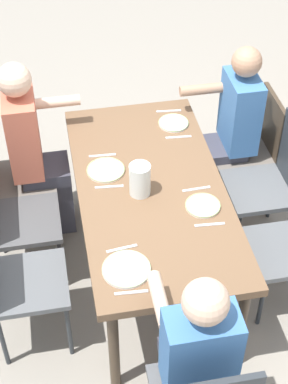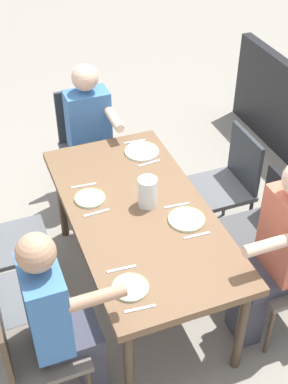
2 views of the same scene
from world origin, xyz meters
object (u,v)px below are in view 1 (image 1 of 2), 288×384
at_px(diner_guest_third, 35,147).
at_px(chair_mid_north, 273,179).
at_px(water_pitcher, 140,181).
at_px(chair_west_north, 252,144).
at_px(plate_3, 126,269).
at_px(dining_table, 151,196).
at_px(chair_mid_south, 12,217).
at_px(plate_2, 203,205).
at_px(plate_0, 173,123).
at_px(chair_east_south, 13,278).
at_px(diner_woman_green, 194,353).
at_px(diner_man_white, 229,128).
at_px(chair_west_south, 10,176).
at_px(plate_1, 106,170).

bearing_deg(diner_guest_third, chair_mid_north, 74.89).
bearing_deg(water_pitcher, chair_mid_north, 102.69).
bearing_deg(water_pitcher, chair_west_north, 123.73).
distance_m(chair_west_north, plate_3, 1.64).
height_order(dining_table, chair_west_north, chair_west_north).
xyz_separation_m(chair_mid_south, plate_2, (0.39, 1.11, 0.27)).
height_order(chair_west_north, plate_0, chair_west_north).
height_order(plate_0, plate_3, same).
xyz_separation_m(chair_east_south, diner_woman_green, (0.75, 0.85, 0.14)).
bearing_deg(plate_0, diner_woman_green, -9.22).
bearing_deg(diner_woman_green, diner_man_white, 158.26).
distance_m(chair_west_south, plate_1, 0.77).
distance_m(chair_mid_north, plate_3, 1.38).
bearing_deg(diner_guest_third, plate_0, 90.35).
xyz_separation_m(chair_mid_south, water_pitcher, (0.21, 0.78, 0.36)).
bearing_deg(dining_table, plate_0, 155.39).
relative_size(diner_guest_third, plate_0, 6.64).
relative_size(chair_west_south, chair_east_south, 0.94).
bearing_deg(plate_3, plate_2, 127.18).
bearing_deg(plate_2, plate_3, -52.82).
bearing_deg(dining_table, diner_guest_third, -131.44).
bearing_deg(chair_west_south, plate_3, 26.94).
bearing_deg(chair_west_south, diner_man_white, 90.11).
height_order(dining_table, chair_mid_south, chair_mid_south).
distance_m(chair_west_north, diner_man_white, 0.25).
bearing_deg(diner_man_white, plate_2, -26.73).
height_order(chair_mid_north, plate_3, chair_mid_north).
xyz_separation_m(dining_table, chair_west_south, (-0.58, -0.85, -0.20)).
height_order(diner_guest_third, plate_3, diner_guest_third).
xyz_separation_m(chair_east_south, plate_2, (-0.13, 1.12, 0.25)).
distance_m(plate_0, plate_2, 0.81).
xyz_separation_m(chair_mid_north, plate_0, (-0.42, -0.59, 0.23)).
relative_size(chair_west_north, plate_0, 4.43).
xyz_separation_m(chair_east_south, diner_guest_third, (-0.93, 0.19, 0.19)).
distance_m(chair_west_north, chair_mid_north, 0.41).
bearing_deg(plate_0, diner_man_white, 89.21).
bearing_deg(dining_table, chair_west_north, 124.29).
bearing_deg(diner_woman_green, plate_2, 163.20).
xyz_separation_m(plate_0, plate_2, (0.81, -0.01, -0.00)).
relative_size(plate_0, water_pitcher, 1.00).
xyz_separation_m(diner_man_white, plate_2, (0.81, -0.41, 0.09)).
distance_m(chair_mid_north, chair_mid_south, 1.71).
height_order(diner_woman_green, plate_2, diner_woman_green).
bearing_deg(diner_guest_third, dining_table, 48.56).
distance_m(dining_table, plate_0, 0.65).
relative_size(chair_mid_north, diner_woman_green, 0.76).
distance_m(chair_mid_south, plate_3, 1.02).
bearing_deg(chair_west_north, chair_mid_south, -76.54).
distance_m(chair_west_north, chair_east_south, 1.95).
height_order(chair_mid_south, plate_3, chair_mid_south).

